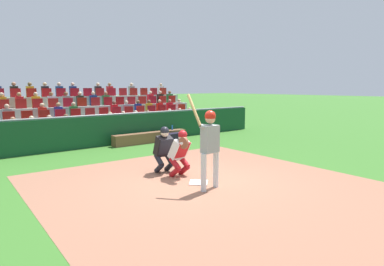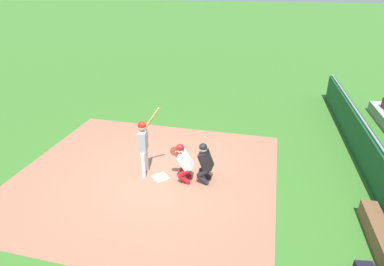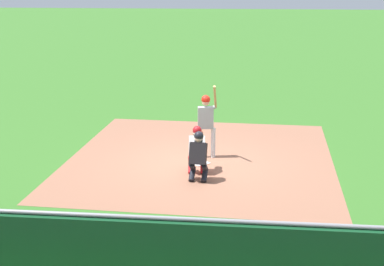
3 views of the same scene
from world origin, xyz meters
The scene contains 9 objects.
ground_plane centered at (0.00, 0.00, 0.00)m, with size 160.00×160.00×0.00m, color #376E26.
infield_dirt_patch centered at (0.00, 0.50, 0.00)m, with size 7.39×7.98×0.01m, color #99634B.
home_plate_marker centered at (0.00, 0.00, 0.02)m, with size 0.44×0.44×0.02m, color white.
batter_at_plate centered at (0.13, 0.53, 1.14)m, with size 0.61×0.62×2.18m.
catcher_crouching centered at (0.01, -0.72, 0.70)m, with size 0.49×0.73×1.26m.
home_plate_umpire centered at (0.09, -1.36, 0.71)m, with size 0.49×0.49×1.30m.
dugout_wall centered at (0.00, -6.31, 0.61)m, with size 17.36×0.24×1.27m.
dugout_bench centered at (-2.27, -5.76, 0.22)m, with size 3.42×0.40×0.44m, color brown.
equipment_duffel_bag centered at (-3.03, -5.16, 0.20)m, with size 0.76×0.36×0.40m, color black.
Camera 3 is at (1.27, -14.26, 4.94)m, focal length 51.00 mm.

